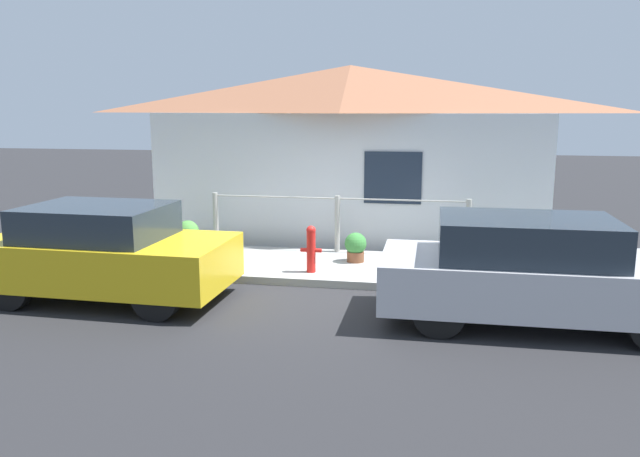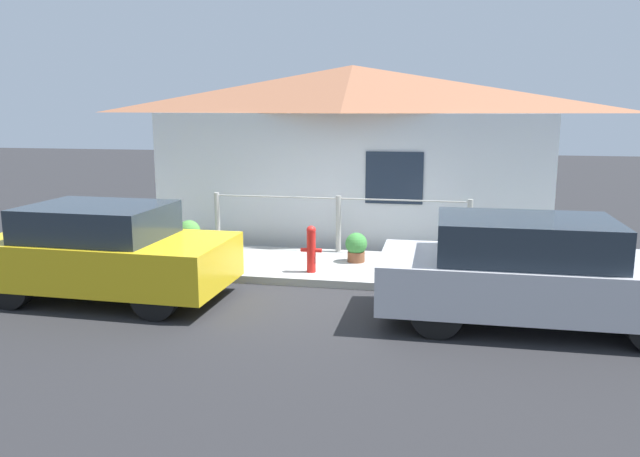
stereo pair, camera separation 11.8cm
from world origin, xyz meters
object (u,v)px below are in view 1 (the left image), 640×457
object	(u,v)px
fire_hydrant	(311,248)
potted_plant_near_hydrant	(356,246)
potted_plant_by_fence	(188,234)
potted_plant_corner	(507,249)
car_left	(106,252)
car_right	(534,271)

from	to	relation	value
fire_hydrant	potted_plant_near_hydrant	world-z (taller)	fire_hydrant
fire_hydrant	potted_plant_near_hydrant	size ratio (longest dim) A/B	1.50
potted_plant_by_fence	potted_plant_corner	world-z (taller)	potted_plant_corner
potted_plant_near_hydrant	potted_plant_corner	world-z (taller)	potted_plant_corner
car_left	potted_plant_by_fence	bearing A→B (deg)	88.70
potted_plant_near_hydrant	potted_plant_corner	distance (m)	2.58
potted_plant_by_fence	potted_plant_corner	bearing A→B (deg)	-3.69
car_right	potted_plant_corner	size ratio (longest dim) A/B	6.45
potted_plant_by_fence	potted_plant_corner	xyz separation A→B (m)	(5.86, -0.38, 0.03)
potted_plant_corner	car_right	bearing A→B (deg)	-88.57
fire_hydrant	potted_plant_corner	distance (m)	3.32
potted_plant_near_hydrant	potted_plant_corner	size ratio (longest dim) A/B	0.83
car_right	potted_plant_near_hydrant	distance (m)	3.60
car_right	potted_plant_corner	bearing A→B (deg)	91.34
car_right	car_left	bearing A→B (deg)	179.90
potted_plant_near_hydrant	potted_plant_by_fence	distance (m)	3.30
car_left	car_right	size ratio (longest dim) A/B	0.90
potted_plant_near_hydrant	potted_plant_by_fence	world-z (taller)	potted_plant_by_fence
car_right	fire_hydrant	bearing A→B (deg)	154.14
car_left	potted_plant_by_fence	xyz separation A→B (m)	(0.13, 2.78, -0.27)
car_right	potted_plant_by_fence	xyz separation A→B (m)	(-5.92, 2.78, -0.27)
car_left	car_right	bearing A→B (deg)	1.44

